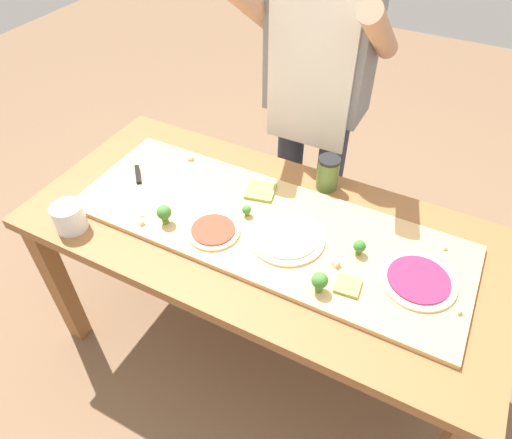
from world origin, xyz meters
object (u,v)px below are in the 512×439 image
pizza_whole_cheese_artichoke (287,237)px  broccoli_floret_back_left (247,210)px  pizza_whole_beet_magenta (418,280)px  pizza_slice_near_right (348,286)px  cheese_crumble_b (141,222)px  flour_cup (70,218)px  cheese_crumble_e (445,247)px  pizza_whole_tomato_red (213,231)px  broccoli_floret_back_right (320,281)px  broccoli_floret_front_left (164,213)px  sauce_jar (328,173)px  cheese_crumble_d (459,311)px  cheese_crumble_c (190,157)px  cook_center (317,87)px  prep_table (262,246)px  chefs_knife (139,183)px  pizza_slice_near_left (261,191)px  broccoli_floret_back_mid (359,247)px  cheese_crumble_a (336,263)px

pizza_whole_cheese_artichoke → broccoli_floret_back_left: (-0.17, 0.04, 0.02)m
pizza_whole_beet_magenta → pizza_slice_near_right: 0.22m
pizza_whole_cheese_artichoke → cheese_crumble_b: (-0.48, -0.17, 0.00)m
flour_cup → cheese_crumble_b: bearing=27.1°
pizza_whole_cheese_artichoke → cheese_crumble_e: size_ratio=18.40×
pizza_whole_tomato_red → flour_cup: size_ratio=1.70×
broccoli_floret_back_right → cheese_crumble_b: (-0.65, -0.02, -0.03)m
broccoli_floret_front_left → sauce_jar: size_ratio=0.55×
pizza_whole_tomato_red → broccoli_floret_front_left: (-0.17, -0.04, 0.04)m
pizza_slice_near_right → flour_cup: size_ratio=0.70×
broccoli_floret_back_left → cheese_crumble_d: bearing=-6.2°
pizza_whole_beet_magenta → cheese_crumble_e: bearing=76.3°
pizza_slice_near_right → cheese_crumble_c: size_ratio=3.73×
cheese_crumble_d → pizza_slice_near_right: bearing=-169.4°
cheese_crumble_c → cheese_crumble_d: bearing=-13.7°
sauce_jar → cook_center: 0.38m
pizza_whole_cheese_artichoke → cook_center: 0.68m
prep_table → broccoli_floret_back_left: (-0.07, 0.01, 0.14)m
pizza_whole_cheese_artichoke → pizza_slice_near_right: pizza_whole_cheese_artichoke is taller
chefs_knife → broccoli_floret_back_left: size_ratio=5.29×
cheese_crumble_b → cheese_crumble_c: size_ratio=0.86×
pizza_slice_near_left → broccoli_floret_back_left: size_ratio=2.40×
broccoli_floret_front_left → prep_table: bearing=27.0°
cheese_crumble_b → cheese_crumble_c: (-0.06, 0.39, 0.00)m
pizza_slice_near_left → cheese_crumble_e: cheese_crumble_e is taller
broccoli_floret_front_left → broccoli_floret_back_right: broccoli_floret_front_left is taller
broccoli_floret_back_left → cheese_crumble_e: (0.65, 0.16, -0.02)m
pizza_slice_near_left → cheese_crumble_d: (0.75, -0.21, 0.00)m
pizza_whole_tomato_red → flour_cup: 0.50m
cheese_crumble_c → flour_cup: flour_cup is taller
cook_center → sauce_jar: bearing=-58.3°
pizza_slice_near_right → broccoli_floret_back_mid: broccoli_floret_back_mid is taller
broccoli_floret_back_right → cheese_crumble_e: size_ratio=5.16×
pizza_whole_tomato_red → sauce_jar: sauce_jar is taller
cheese_crumble_b → cheese_crumble_e: 1.03m
pizza_slice_near_right → cook_center: 0.87m
prep_table → chefs_knife: 0.53m
pizza_whole_beet_magenta → cheese_crumble_c: size_ratio=11.58×
broccoli_floret_back_mid → flour_cup: (-0.93, -0.33, -0.01)m
pizza_slice_near_left → broccoli_floret_back_left: 0.14m
broccoli_floret_back_mid → flour_cup: bearing=-160.7°
pizza_whole_cheese_artichoke → pizza_whole_tomato_red: (-0.24, -0.09, 0.00)m
pizza_slice_near_right → cheese_crumble_b: size_ratio=4.36×
broccoli_floret_back_mid → flour_cup: size_ratio=0.51×
pizza_whole_tomato_red → pizza_slice_near_left: bearing=79.7°
pizza_whole_cheese_artichoke → broccoli_floret_front_left: broccoli_floret_front_left is taller
prep_table → broccoli_floret_front_left: size_ratio=22.75×
broccoli_floret_front_left → sauce_jar: sauce_jar is taller
prep_table → cheese_crumble_a: 0.33m
pizza_whole_beet_magenta → broccoli_floret_front_left: (-0.84, -0.14, 0.04)m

